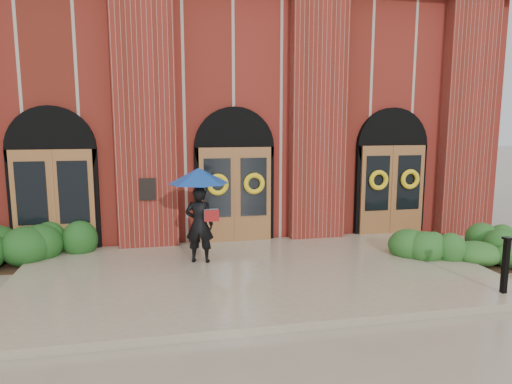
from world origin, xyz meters
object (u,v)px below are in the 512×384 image
object	(u,v)px
man_with_umbrella	(199,197)
hedge_wall_left	(20,246)
metal_post	(505,264)
hedge_wall_right	(461,244)

from	to	relation	value
man_with_umbrella	hedge_wall_left	bearing A→B (deg)	-0.14
metal_post	hedge_wall_left	world-z (taller)	metal_post
man_with_umbrella	hedge_wall_left	xyz separation A→B (m)	(-4.11, 1.15, -1.22)
hedge_wall_right	metal_post	bearing A→B (deg)	-109.71
man_with_umbrella	metal_post	bearing A→B (deg)	165.94
metal_post	hedge_wall_right	size ratio (longest dim) A/B	0.38
hedge_wall_left	hedge_wall_right	bearing A→B (deg)	-9.28
man_with_umbrella	hedge_wall_left	size ratio (longest dim) A/B	0.64
hedge_wall_left	hedge_wall_right	world-z (taller)	hedge_wall_left
metal_post	hedge_wall_right	xyz separation A→B (m)	(0.90, 2.51, -0.35)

